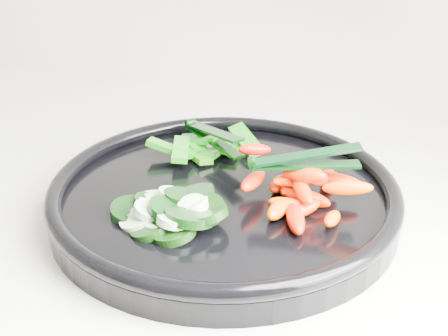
% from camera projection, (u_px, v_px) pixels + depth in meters
% --- Properties ---
extents(veggie_tray, '(0.39, 0.39, 0.04)m').
position_uv_depth(veggie_tray, '(224.00, 197.00, 0.67)').
color(veggie_tray, black).
rests_on(veggie_tray, counter).
extents(cucumber_pile, '(0.14, 0.11, 0.04)m').
position_uv_depth(cucumber_pile, '(169.00, 210.00, 0.62)').
color(cucumber_pile, black).
rests_on(cucumber_pile, veggie_tray).
extents(carrot_pile, '(0.16, 0.15, 0.06)m').
position_uv_depth(carrot_pile, '(300.00, 188.00, 0.64)').
color(carrot_pile, '#EC4200').
rests_on(carrot_pile, veggie_tray).
extents(pepper_pile, '(0.13, 0.11, 0.04)m').
position_uv_depth(pepper_pile, '(207.00, 147.00, 0.75)').
color(pepper_pile, '#09600E').
rests_on(pepper_pile, veggie_tray).
extents(tong_carrot, '(0.11, 0.06, 0.02)m').
position_uv_depth(tong_carrot, '(303.00, 160.00, 0.62)').
color(tong_carrot, black).
rests_on(tong_carrot, carrot_pile).
extents(tong_pepper, '(0.10, 0.08, 0.02)m').
position_uv_depth(tong_pepper, '(212.00, 135.00, 0.74)').
color(tong_pepper, black).
rests_on(tong_pepper, pepper_pile).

